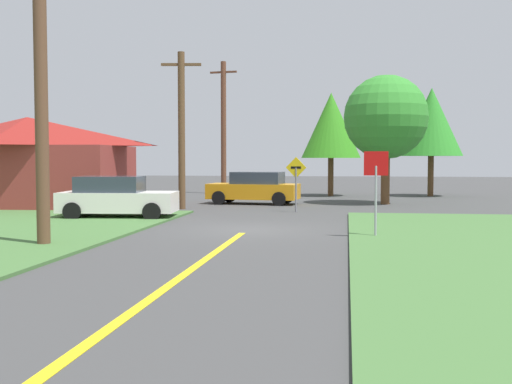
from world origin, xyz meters
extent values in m
plane|color=#3F3F3F|center=(0.00, 0.00, 0.00)|extent=(120.00, 120.00, 0.00)
cube|color=yellow|center=(0.00, -8.00, 0.01)|extent=(0.20, 14.00, 0.01)
cylinder|color=#9EA0A8|center=(4.02, -1.61, 1.05)|extent=(0.07, 0.07, 2.10)
cube|color=red|center=(4.02, -1.61, 2.17)|extent=(0.70, 0.04, 0.70)
cube|color=white|center=(-5.48, 3.03, 0.64)|extent=(4.54, 2.29, 0.76)
cube|color=#2D3842|center=(-5.79, 3.01, 1.32)|extent=(2.55, 1.88, 0.60)
cylinder|color=black|center=(-4.08, 4.09, 0.34)|extent=(0.70, 0.28, 0.68)
cylinder|color=black|center=(-3.91, 2.25, 0.34)|extent=(0.70, 0.28, 0.68)
cylinder|color=black|center=(-7.05, 3.82, 0.34)|extent=(0.70, 0.28, 0.68)
cylinder|color=black|center=(-6.88, 1.97, 0.34)|extent=(0.70, 0.28, 0.68)
cube|color=orange|center=(-1.48, 11.29, 0.64)|extent=(4.70, 2.33, 0.76)
cube|color=#2D3842|center=(-1.25, 11.27, 1.32)|extent=(2.65, 1.88, 0.60)
cylinder|color=black|center=(-3.11, 10.60, 0.34)|extent=(0.70, 0.30, 0.68)
cylinder|color=black|center=(-2.89, 12.36, 0.34)|extent=(0.70, 0.30, 0.68)
cylinder|color=black|center=(-0.06, 10.23, 0.34)|extent=(0.70, 0.30, 0.68)
cylinder|color=black|center=(0.15, 11.99, 0.34)|extent=(0.70, 0.30, 0.68)
cylinder|color=brown|center=(-4.69, -4.60, 4.32)|extent=(0.34, 0.34, 8.64)
cylinder|color=brown|center=(-4.22, 7.71, 3.54)|extent=(0.31, 0.31, 7.08)
cube|color=brown|center=(-4.22, 7.71, 6.51)|extent=(1.80, 0.36, 0.12)
cylinder|color=brown|center=(-4.71, 20.02, 4.25)|extent=(0.34, 0.34, 8.50)
cube|color=brown|center=(-4.71, 20.02, 7.82)|extent=(1.80, 0.40, 0.12)
cylinder|color=slate|center=(1.04, 6.79, 0.96)|extent=(0.08, 0.08, 1.91)
cube|color=yellow|center=(1.04, 6.79, 1.91)|extent=(0.89, 0.20, 0.91)
cube|color=black|center=(1.04, 6.79, 1.91)|extent=(0.45, 0.13, 0.10)
cylinder|color=brown|center=(5.10, 12.06, 1.34)|extent=(0.44, 0.44, 2.68)
sphere|color=#31872C|center=(5.10, 12.06, 4.36)|extent=(4.18, 4.18, 4.18)
cylinder|color=brown|center=(8.22, 19.25, 1.22)|extent=(0.35, 0.35, 2.44)
cone|color=#2B8726|center=(8.22, 19.25, 4.49)|extent=(3.73, 3.73, 4.10)
cylinder|color=brown|center=(2.21, 18.67, 1.16)|extent=(0.34, 0.34, 2.32)
cone|color=#31861B|center=(2.21, 18.67, 4.30)|extent=(3.60, 3.60, 3.96)
cube|color=maroon|center=(-11.82, 8.04, 1.44)|extent=(9.24, 6.17, 2.89)
pyramid|color=maroon|center=(-11.82, 8.04, 3.57)|extent=(9.24, 6.17, 1.37)
camera|label=1|loc=(3.19, -20.13, 2.33)|focal=44.35mm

